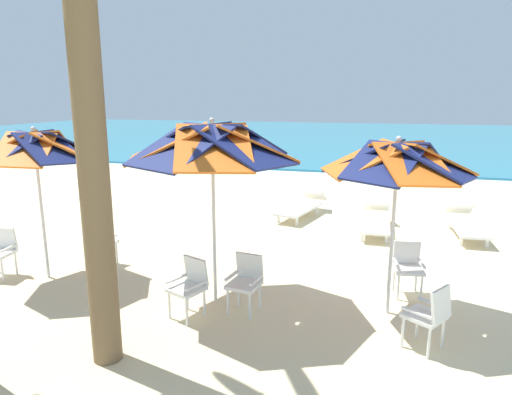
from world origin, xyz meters
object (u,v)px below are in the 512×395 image
Objects in this scene: beach_umbrella_1 at (212,144)px; sun_lounger_1 at (376,220)px; beach_umbrella_0 at (397,161)px; plastic_chair_5 at (1,249)px; sun_lounger_2 at (302,206)px; plastic_chair_4 at (99,240)px; beach_umbrella_2 at (35,148)px; plastic_chair_2 at (190,284)px; plastic_chair_1 at (408,265)px; plastic_chair_0 at (430,314)px; palm_tree_1 at (86,64)px; plastic_chair_3 at (246,280)px; sun_lounger_0 at (466,223)px.

beach_umbrella_1 is 5.51m from sun_lounger_1.
beach_umbrella_0 is 3.01× the size of plastic_chair_5.
plastic_chair_4 is at bearing -123.75° from sun_lounger_2.
plastic_chair_5 is 7.81m from sun_lounger_1.
plastic_chair_5 is (-0.82, -0.16, -1.79)m from beach_umbrella_2.
sun_lounger_1 is (6.32, 4.58, -0.22)m from plastic_chair_5.
plastic_chair_4 is 0.39× the size of sun_lounger_2.
plastic_chair_2 is 1.00× the size of plastic_chair_5.
plastic_chair_1 is 0.31× the size of beach_umbrella_1.
plastic_chair_1 is at bearing 9.58° from plastic_chair_5.
beach_umbrella_1 reaches higher than sun_lounger_2.
plastic_chair_0 is 0.39× the size of sun_lounger_2.
plastic_chair_4 is at bearing 150.26° from plastic_chair_2.
palm_tree_1 reaches higher than plastic_chair_4.
palm_tree_1 is at bearing -140.58° from plastic_chair_1.
plastic_chair_3 reaches higher than sun_lounger_1.
plastic_chair_1 and plastic_chair_5 have the same top height.
plastic_chair_4 is (-3.20, 1.04, 0.00)m from plastic_chair_3.
beach_umbrella_1 is at bearing 169.03° from plastic_chair_0.
sun_lounger_1 is at bearing 98.32° from plastic_chair_0.
plastic_chair_4 is 0.15× the size of palm_tree_1.
sun_lounger_2 is (-0.16, 5.60, -0.22)m from plastic_chair_3.
sun_lounger_1 is 0.37× the size of palm_tree_1.
beach_umbrella_2 is at bearing 142.30° from palm_tree_1.
plastic_chair_5 is (-4.00, -0.08, -1.96)m from beach_umbrella_1.
plastic_chair_2 is (-3.24, 0.03, 0.00)m from plastic_chair_0.
plastic_chair_2 reaches higher than sun_lounger_1.
plastic_chair_0 and plastic_chair_4 have the same top height.
plastic_chair_3 is at bearing -127.19° from sun_lounger_0.
plastic_chair_1 is 0.39× the size of sun_lounger_2.
plastic_chair_2 is 3.27m from palm_tree_1.
plastic_chair_2 is 6.00m from sun_lounger_2.
beach_umbrella_2 is 2.02m from plastic_chair_4.
sun_lounger_1 and sun_lounger_2 have the same top height.
sun_lounger_0 is at bearing 76.77° from plastic_chair_0.
palm_tree_1 reaches higher than beach_umbrella_1.
plastic_chair_3 is 1.00× the size of plastic_chair_5.
beach_umbrella_0 is 5.77m from beach_umbrella_2.
plastic_chair_0 is (0.48, -0.91, -1.77)m from beach_umbrella_0.
plastic_chair_4 is (-5.71, 1.45, 0.00)m from plastic_chair_0.
sun_lounger_2 is (3.04, 4.55, -0.22)m from plastic_chair_4.
beach_umbrella_0 is 0.98× the size of beach_umbrella_2.
beach_umbrella_1 is 3.27× the size of plastic_chair_2.
plastic_chair_3 is (-2.03, -0.51, -1.77)m from beach_umbrella_0.
plastic_chair_2 is at bearing -29.74° from plastic_chair_4.
sun_lounger_2 is (3.58, 5.32, -2.01)m from beach_umbrella_2.
plastic_chair_5 is at bearing -149.77° from sun_lounger_0.
beach_umbrella_1 is 3.27× the size of plastic_chair_3.
plastic_chair_4 is at bearing 55.20° from beach_umbrella_2.
plastic_chair_1 is (0.29, 0.77, -1.77)m from beach_umbrella_0.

